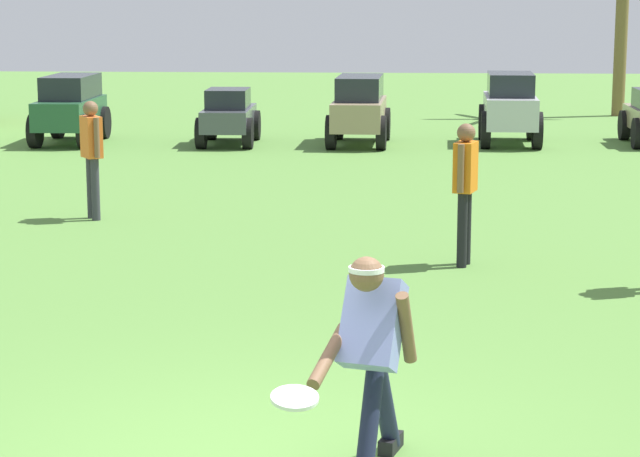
{
  "coord_description": "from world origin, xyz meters",
  "views": [
    {
      "loc": [
        0.89,
        -7.37,
        2.92
      ],
      "look_at": [
        0.24,
        3.36,
        0.9
      ],
      "focal_mm": 70.0,
      "sensor_mm": 36.0,
      "label": 1
    }
  ],
  "objects_px": {
    "frisbee_thrower": "(372,350)",
    "parked_car_slot_d": "(510,107)",
    "parked_car_slot_b": "(229,116)",
    "frisbee_in_flight": "(295,398)",
    "parked_car_slot_c": "(359,108)",
    "parked_car_slot_a": "(70,107)",
    "teammate_midfield": "(92,148)",
    "teammate_deep": "(465,181)"
  },
  "relations": [
    {
      "from": "frisbee_thrower",
      "to": "parked_car_slot_d",
      "type": "xyz_separation_m",
      "value": [
        2.38,
        17.44,
        -0.05
      ]
    },
    {
      "from": "parked_car_slot_b",
      "to": "parked_car_slot_d",
      "type": "bearing_deg",
      "value": 3.79
    },
    {
      "from": "parked_car_slot_b",
      "to": "parked_car_slot_d",
      "type": "height_order",
      "value": "parked_car_slot_d"
    },
    {
      "from": "frisbee_thrower",
      "to": "parked_car_slot_b",
      "type": "distance_m",
      "value": 17.36
    },
    {
      "from": "frisbee_in_flight",
      "to": "parked_car_slot_c",
      "type": "bearing_deg",
      "value": 90.53
    },
    {
      "from": "parked_car_slot_c",
      "to": "parked_car_slot_a",
      "type": "bearing_deg",
      "value": -178.99
    },
    {
      "from": "teammate_midfield",
      "to": "teammate_deep",
      "type": "bearing_deg",
      "value": -28.7
    },
    {
      "from": "parked_car_slot_a",
      "to": "parked_car_slot_d",
      "type": "bearing_deg",
      "value": 2.11
    },
    {
      "from": "parked_car_slot_c",
      "to": "parked_car_slot_d",
      "type": "xyz_separation_m",
      "value": [
        2.96,
        0.22,
        0.02
      ]
    },
    {
      "from": "teammate_midfield",
      "to": "parked_car_slot_b",
      "type": "relative_size",
      "value": 0.7
    },
    {
      "from": "frisbee_in_flight",
      "to": "parked_car_slot_b",
      "type": "height_order",
      "value": "parked_car_slot_b"
    },
    {
      "from": "frisbee_thrower",
      "to": "parked_car_slot_d",
      "type": "bearing_deg",
      "value": 82.22
    },
    {
      "from": "teammate_deep",
      "to": "parked_car_slot_c",
      "type": "xyz_separation_m",
      "value": [
        -1.47,
        11.14,
        -0.22
      ]
    },
    {
      "from": "parked_car_slot_c",
      "to": "teammate_midfield",
      "type": "bearing_deg",
      "value": -110.81
    },
    {
      "from": "teammate_midfield",
      "to": "parked_car_slot_a",
      "type": "bearing_deg",
      "value": 106.46
    },
    {
      "from": "frisbee_thrower",
      "to": "parked_car_slot_b",
      "type": "height_order",
      "value": "frisbee_thrower"
    },
    {
      "from": "teammate_deep",
      "to": "parked_car_slot_a",
      "type": "height_order",
      "value": "teammate_deep"
    },
    {
      "from": "frisbee_thrower",
      "to": "parked_car_slot_b",
      "type": "xyz_separation_m",
      "value": [
        -3.16,
        17.07,
        -0.23
      ]
    },
    {
      "from": "frisbee_in_flight",
      "to": "teammate_deep",
      "type": "xyz_separation_m",
      "value": [
        1.31,
        6.79,
        0.22
      ]
    },
    {
      "from": "parked_car_slot_b",
      "to": "parked_car_slot_a",
      "type": "bearing_deg",
      "value": 179.18
    },
    {
      "from": "parked_car_slot_c",
      "to": "parked_car_slot_d",
      "type": "distance_m",
      "value": 2.97
    },
    {
      "from": "frisbee_thrower",
      "to": "parked_car_slot_d",
      "type": "height_order",
      "value": "same"
    },
    {
      "from": "frisbee_in_flight",
      "to": "parked_car_slot_d",
      "type": "distance_m",
      "value": 18.36
    },
    {
      "from": "parked_car_slot_b",
      "to": "parked_car_slot_c",
      "type": "relative_size",
      "value": 0.91
    },
    {
      "from": "parked_car_slot_a",
      "to": "frisbee_thrower",
      "type": "bearing_deg",
      "value": -69.7
    },
    {
      "from": "frisbee_in_flight",
      "to": "parked_car_slot_d",
      "type": "height_order",
      "value": "parked_car_slot_d"
    },
    {
      "from": "frisbee_thrower",
      "to": "teammate_deep",
      "type": "xyz_separation_m",
      "value": [
        0.89,
        6.08,
        0.15
      ]
    },
    {
      "from": "parked_car_slot_a",
      "to": "parked_car_slot_d",
      "type": "distance_m",
      "value": 8.72
    },
    {
      "from": "teammate_midfield",
      "to": "parked_car_slot_b",
      "type": "height_order",
      "value": "teammate_midfield"
    },
    {
      "from": "teammate_midfield",
      "to": "teammate_deep",
      "type": "height_order",
      "value": "same"
    },
    {
      "from": "teammate_midfield",
      "to": "parked_car_slot_a",
      "type": "height_order",
      "value": "teammate_midfield"
    },
    {
      "from": "parked_car_slot_a",
      "to": "parked_car_slot_b",
      "type": "xyz_separation_m",
      "value": [
        3.18,
        -0.05,
        -0.16
      ]
    },
    {
      "from": "parked_car_slot_a",
      "to": "parked_car_slot_c",
      "type": "bearing_deg",
      "value": 1.01
    },
    {
      "from": "frisbee_in_flight",
      "to": "teammate_midfield",
      "type": "relative_size",
      "value": 0.21
    },
    {
      "from": "frisbee_thrower",
      "to": "parked_car_slot_c",
      "type": "distance_m",
      "value": 17.23
    },
    {
      "from": "parked_car_slot_b",
      "to": "teammate_midfield",
      "type": "bearing_deg",
      "value": -94.62
    },
    {
      "from": "teammate_deep",
      "to": "parked_car_slot_c",
      "type": "bearing_deg",
      "value": 97.52
    },
    {
      "from": "teammate_deep",
      "to": "frisbee_in_flight",
      "type": "bearing_deg",
      "value": -100.88
    },
    {
      "from": "frisbee_thrower",
      "to": "teammate_deep",
      "type": "distance_m",
      "value": 6.15
    },
    {
      "from": "frisbee_thrower",
      "to": "teammate_midfield",
      "type": "distance_m",
      "value": 9.48
    },
    {
      "from": "parked_car_slot_b",
      "to": "parked_car_slot_d",
      "type": "distance_m",
      "value": 5.55
    },
    {
      "from": "frisbee_thrower",
      "to": "frisbee_in_flight",
      "type": "height_order",
      "value": "frisbee_thrower"
    }
  ]
}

